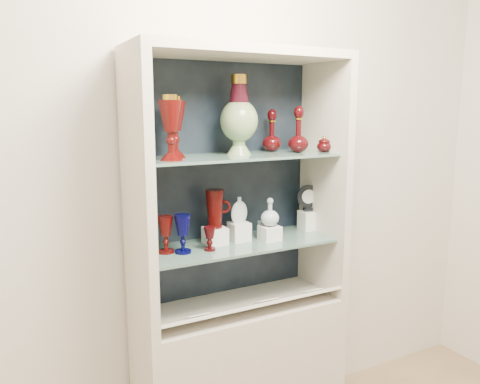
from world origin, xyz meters
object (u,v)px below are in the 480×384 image
cobalt_goblet (183,234)px  lidded_bowl (324,144)px  ruby_goblet_small (210,239)px  flat_flask (239,209)px  enamel_urn (239,115)px  ruby_decanter_b (272,129)px  pedestal_lamp_right (175,127)px  pedestal_lamp_left (171,128)px  clear_round_decanter (270,213)px  ruby_pitcher (215,209)px  ruby_decanter_a (299,127)px  cameo_medallion (308,198)px  clear_square_bottle (263,225)px  ruby_goblet_tall (166,235)px

cobalt_goblet → lidded_bowl: bearing=-3.5°
lidded_bowl → ruby_goblet_small: (-0.61, 0.02, -0.41)m
ruby_goblet_small → flat_flask: bearing=22.3°
enamel_urn → ruby_decanter_b: bearing=14.6°
pedestal_lamp_right → ruby_decanter_b: size_ratio=1.19×
pedestal_lamp_left → clear_round_decanter: bearing=5.2°
pedestal_lamp_right → clear_round_decanter: size_ratio=1.97×
enamel_urn → ruby_pitcher: 0.45m
ruby_decanter_a → lidded_bowl: ruby_decanter_a is taller
enamel_urn → ruby_goblet_small: size_ratio=3.33×
ruby_decanter_a → pedestal_lamp_right: bearing=175.0°
ruby_decanter_b → lidded_bowl: (0.21, -0.14, -0.07)m
cameo_medallion → pedestal_lamp_right: bearing=-160.8°
cobalt_goblet → flat_flask: flat_flask is taller
ruby_decanter_a → enamel_urn: bearing=170.5°
pedestal_lamp_left → lidded_bowl: bearing=0.4°
ruby_decanter_a → ruby_pitcher: size_ratio=1.38×
flat_flask → pedestal_lamp_left: bearing=-171.9°
cobalt_goblet → ruby_goblet_small: bearing=-10.1°
cobalt_goblet → flat_flask: size_ratio=1.34×
ruby_decanter_b → clear_square_bottle: bearing=-154.4°
pedestal_lamp_right → ruby_pitcher: bearing=4.0°
enamel_urn → ruby_decanter_a: (0.30, -0.05, -0.06)m
pedestal_lamp_left → pedestal_lamp_right: (0.05, 0.09, -0.00)m
ruby_goblet_tall → flat_flask: size_ratio=1.29×
pedestal_lamp_left → pedestal_lamp_right: size_ratio=1.02×
ruby_decanter_a → ruby_goblet_tall: 0.81m
lidded_bowl → clear_round_decanter: lidded_bowl is taller
ruby_decanter_b → flat_flask: 0.43m
flat_flask → cameo_medallion: 0.42m
lidded_bowl → ruby_pitcher: (-0.54, 0.10, -0.29)m
pedestal_lamp_left → pedestal_lamp_right: bearing=62.0°
ruby_decanter_a → cobalt_goblet: 0.75m
pedestal_lamp_left → ruby_decanter_a: pedestal_lamp_left is taller
pedestal_lamp_right → cameo_medallion: bearing=2.3°
ruby_goblet_small → clear_round_decanter: (0.33, 0.02, 0.08)m
lidded_bowl → ruby_decanter_b: bearing=146.9°
enamel_urn → ruby_goblet_tall: enamel_urn is taller
ruby_goblet_small → flat_flask: flat_flask is taller
pedestal_lamp_right → ruby_goblet_tall: (-0.06, -0.01, -0.47)m
ruby_goblet_small → clear_square_bottle: 0.34m
clear_square_bottle → cameo_medallion: (0.28, 0.01, 0.11)m
ruby_decanter_a → cobalt_goblet: size_ratio=1.45×
pedestal_lamp_right → clear_round_decanter: (0.45, -0.05, -0.41)m
ruby_pitcher → cameo_medallion: size_ratio=1.26×
ruby_decanter_b → ruby_goblet_small: bearing=-163.4°
pedestal_lamp_left → lidded_bowl: size_ratio=3.39×
lidded_bowl → ruby_goblet_small: bearing=177.8°
pedestal_lamp_left → clear_square_bottle: pedestal_lamp_left is taller
ruby_goblet_tall → ruby_pitcher: (0.25, 0.02, 0.09)m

